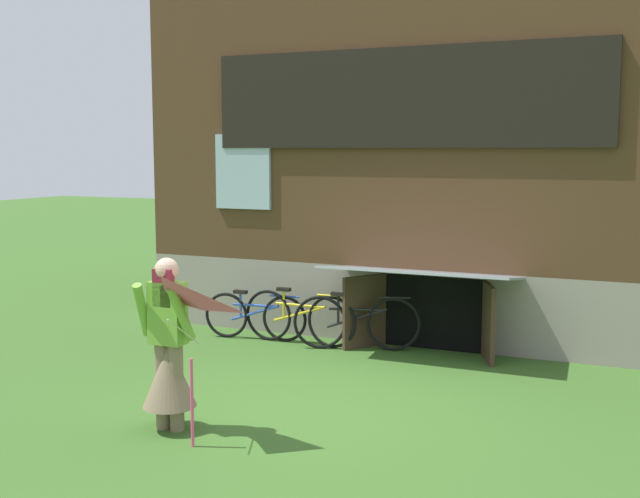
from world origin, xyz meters
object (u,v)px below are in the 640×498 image
kite (162,315)px  person (168,358)px  bicycle_blue (255,316)px  bicycle_black (356,322)px  bicycle_yellow (299,317)px

kite → person: bearing=120.2°
kite → bicycle_blue: kite is taller
kite → bicycle_blue: 4.41m
person → bicycle_blue: 3.77m
bicycle_black → bicycle_yellow: 0.85m
kite → bicycle_blue: bearing=107.6°
person → bicycle_black: person is taller
bicycle_black → bicycle_blue: bearing=163.9°
bicycle_black → bicycle_blue: size_ratio=1.08×
bicycle_yellow → bicycle_blue: size_ratio=1.12×
person → bicycle_yellow: (-0.31, 3.62, -0.33)m
person → bicycle_blue: bearing=103.3°
kite → bicycle_black: size_ratio=0.89×
person → bicycle_yellow: size_ratio=0.98×
person → kite: (0.29, -0.50, 0.54)m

